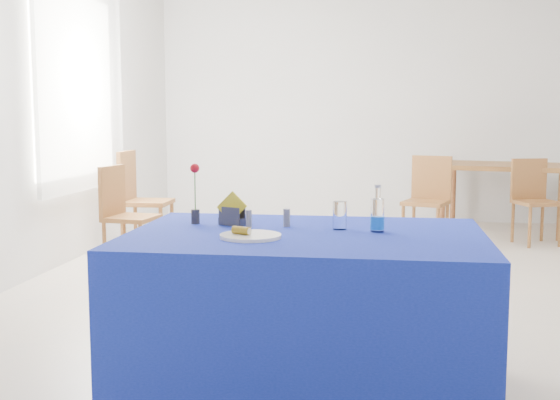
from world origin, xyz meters
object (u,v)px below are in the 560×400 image
object	(u,v)px
plate	(251,236)
blue_table	(305,315)
chair_bg_left	(428,194)
chair_win_a	(123,209)
chair_bg_right	(533,195)
chair_win_b	(138,194)
water_bottle	(377,216)
oak_table	(504,171)

from	to	relation	value
plate	blue_table	world-z (taller)	plate
chair_bg_left	chair_win_a	size ratio (longest dim) A/B	1.02
chair_bg_left	plate	bearing A→B (deg)	-84.20
blue_table	chair_bg_right	xyz separation A→B (m)	(1.84, 4.18, 0.11)
chair_bg_left	chair_win_b	bearing A→B (deg)	-145.74
blue_table	chair_bg_right	distance (m)	4.57
blue_table	plate	bearing A→B (deg)	-143.64
water_bottle	chair_bg_right	xyz separation A→B (m)	(1.52, 4.10, -0.34)
water_bottle	chair_win_a	bearing A→B (deg)	131.72
chair_win_a	plate	bearing A→B (deg)	-140.91
blue_table	chair_win_a	size ratio (longest dim) A/B	1.84
blue_table	oak_table	world-z (taller)	blue_table
chair_win_a	water_bottle	bearing A→B (deg)	-130.34
chair_bg_right	chair_bg_left	bearing A→B (deg)	177.25
water_bottle	oak_table	size ratio (longest dim) A/B	0.13
plate	oak_table	size ratio (longest dim) A/B	0.16
oak_table	chair_bg_right	bearing A→B (deg)	-75.08
blue_table	water_bottle	bearing A→B (deg)	14.12
blue_table	water_bottle	size ratio (longest dim) A/B	7.44
chair_bg_left	chair_win_a	xyz separation A→B (m)	(-2.60, -1.40, -0.01)
chair_bg_left	chair_bg_right	size ratio (longest dim) A/B	1.04
plate	oak_table	bearing A→B (deg)	69.45
oak_table	chair_bg_right	distance (m)	0.72
blue_table	chair_bg_left	distance (m)	3.96
chair_bg_right	water_bottle	bearing A→B (deg)	-129.20
chair_win_a	oak_table	bearing A→B (deg)	-47.68
chair_win_b	chair_win_a	bearing A→B (deg)	-171.73
plate	chair_win_b	size ratio (longest dim) A/B	0.28
chair_win_a	blue_table	bearing A→B (deg)	-135.78
blue_table	water_bottle	world-z (taller)	water_bottle
oak_table	water_bottle	bearing A→B (deg)	-105.68
water_bottle	blue_table	bearing A→B (deg)	-165.88
water_bottle	chair_bg_right	distance (m)	4.39
chair_win_b	water_bottle	bearing A→B (deg)	-145.14
blue_table	chair_win_b	xyz separation A→B (m)	(-1.94, 3.18, 0.17)
chair_win_a	chair_bg_right	bearing A→B (deg)	-57.05
chair_win_a	chair_win_b	size ratio (longest dim) A/B	0.91
blue_table	chair_win_b	bearing A→B (deg)	121.34
plate	water_bottle	xyz separation A→B (m)	(0.54, 0.24, 0.06)
plate	oak_table	xyz separation A→B (m)	(1.88, 5.02, -0.09)
chair_bg_right	chair_win_b	size ratio (longest dim) A/B	0.89
water_bottle	chair_win_a	size ratio (longest dim) A/B	0.25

